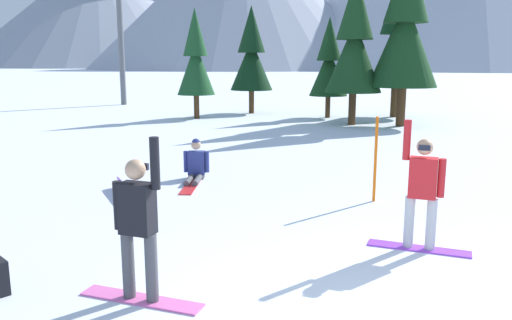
{
  "coord_description": "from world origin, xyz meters",
  "views": [
    {
      "loc": [
        -0.84,
        -5.35,
        2.84
      ],
      "look_at": [
        -1.94,
        4.04,
        1.0
      ],
      "focal_mm": 35.81,
      "sensor_mm": 36.0,
      "label": 1
    }
  ],
  "objects_px": {
    "pine_tree_broad": "(397,38)",
    "ski_lift_tower": "(120,26)",
    "pine_tree_slender": "(329,63)",
    "trail_marker_pole": "(375,160)",
    "loose_snowboard_far_spare": "(126,189)",
    "pine_tree_leaning": "(405,27)",
    "snowboarder_midground": "(422,190)",
    "snowboarder_background": "(195,166)",
    "pine_tree_tall": "(251,55)",
    "snowboarder_foreground": "(138,225)",
    "pine_tree_young": "(196,59)",
    "pine_tree_short": "(354,43)"
  },
  "relations": [
    {
      "from": "pine_tree_young",
      "to": "trail_marker_pole",
      "type": "bearing_deg",
      "value": -63.92
    },
    {
      "from": "loose_snowboard_far_spare",
      "to": "snowboarder_midground",
      "type": "bearing_deg",
      "value": -24.28
    },
    {
      "from": "trail_marker_pole",
      "to": "pine_tree_short",
      "type": "relative_size",
      "value": 0.27
    },
    {
      "from": "snowboarder_midground",
      "to": "pine_tree_slender",
      "type": "distance_m",
      "value": 18.58
    },
    {
      "from": "trail_marker_pole",
      "to": "pine_tree_young",
      "type": "height_order",
      "value": "pine_tree_young"
    },
    {
      "from": "snowboarder_midground",
      "to": "pine_tree_tall",
      "type": "height_order",
      "value": "pine_tree_tall"
    },
    {
      "from": "trail_marker_pole",
      "to": "pine_tree_leaning",
      "type": "distance_m",
      "value": 13.31
    },
    {
      "from": "ski_lift_tower",
      "to": "trail_marker_pole",
      "type": "bearing_deg",
      "value": -57.99
    },
    {
      "from": "snowboarder_foreground",
      "to": "pine_tree_slender",
      "type": "relative_size",
      "value": 0.4
    },
    {
      "from": "snowboarder_background",
      "to": "pine_tree_young",
      "type": "distance_m",
      "value": 13.71
    },
    {
      "from": "snowboarder_midground",
      "to": "pine_tree_broad",
      "type": "xyz_separation_m",
      "value": [
        2.37,
        19.17,
        3.04
      ]
    },
    {
      "from": "snowboarder_background",
      "to": "loose_snowboard_far_spare",
      "type": "distance_m",
      "value": 1.98
    },
    {
      "from": "pine_tree_young",
      "to": "pine_tree_leaning",
      "type": "xyz_separation_m",
      "value": [
        9.62,
        -1.93,
        1.31
      ]
    },
    {
      "from": "pine_tree_short",
      "to": "pine_tree_tall",
      "type": "distance_m",
      "value": 6.87
    },
    {
      "from": "pine_tree_short",
      "to": "trail_marker_pole",
      "type": "bearing_deg",
      "value": -91.77
    },
    {
      "from": "pine_tree_tall",
      "to": "pine_tree_young",
      "type": "bearing_deg",
      "value": -129.51
    },
    {
      "from": "trail_marker_pole",
      "to": "pine_tree_tall",
      "type": "bearing_deg",
      "value": 105.17
    },
    {
      "from": "snowboarder_midground",
      "to": "trail_marker_pole",
      "type": "bearing_deg",
      "value": 98.17
    },
    {
      "from": "loose_snowboard_far_spare",
      "to": "pine_tree_short",
      "type": "bearing_deg",
      "value": 66.77
    },
    {
      "from": "trail_marker_pole",
      "to": "pine_tree_short",
      "type": "xyz_separation_m",
      "value": [
        0.4,
        12.92,
        2.72
      ]
    },
    {
      "from": "loose_snowboard_far_spare",
      "to": "pine_tree_tall",
      "type": "bearing_deg",
      "value": 88.43
    },
    {
      "from": "snowboarder_midground",
      "to": "ski_lift_tower",
      "type": "distance_m",
      "value": 28.79
    },
    {
      "from": "loose_snowboard_far_spare",
      "to": "trail_marker_pole",
      "type": "relative_size",
      "value": 0.85
    },
    {
      "from": "snowboarder_midground",
      "to": "loose_snowboard_far_spare",
      "type": "height_order",
      "value": "snowboarder_midground"
    },
    {
      "from": "pine_tree_short",
      "to": "pine_tree_slender",
      "type": "bearing_deg",
      "value": 109.76
    },
    {
      "from": "pine_tree_slender",
      "to": "pine_tree_young",
      "type": "xyz_separation_m",
      "value": [
        -6.51,
        -1.21,
        0.21
      ]
    },
    {
      "from": "ski_lift_tower",
      "to": "pine_tree_tall",
      "type": "bearing_deg",
      "value": -26.82
    },
    {
      "from": "pine_tree_broad",
      "to": "pine_tree_slender",
      "type": "xyz_separation_m",
      "value": [
        -3.38,
        -0.71,
        -1.25
      ]
    },
    {
      "from": "pine_tree_leaning",
      "to": "snowboarder_background",
      "type": "bearing_deg",
      "value": -120.45
    },
    {
      "from": "ski_lift_tower",
      "to": "pine_tree_slender",
      "type": "bearing_deg",
      "value": -25.48
    },
    {
      "from": "pine_tree_short",
      "to": "pine_tree_leaning",
      "type": "xyz_separation_m",
      "value": [
        2.09,
        -0.29,
        0.64
      ]
    },
    {
      "from": "pine_tree_short",
      "to": "pine_tree_tall",
      "type": "relative_size",
      "value": 1.15
    },
    {
      "from": "trail_marker_pole",
      "to": "pine_tree_leaning",
      "type": "relative_size",
      "value": 0.22
    },
    {
      "from": "loose_snowboard_far_spare",
      "to": "pine_tree_leaning",
      "type": "relative_size",
      "value": 0.19
    },
    {
      "from": "trail_marker_pole",
      "to": "pine_tree_slender",
      "type": "xyz_separation_m",
      "value": [
        -0.62,
        15.77,
        1.85
      ]
    },
    {
      "from": "pine_tree_young",
      "to": "pine_tree_broad",
      "type": "bearing_deg",
      "value": 10.95
    },
    {
      "from": "pine_tree_slender",
      "to": "pine_tree_tall",
      "type": "bearing_deg",
      "value": 157.56
    },
    {
      "from": "loose_snowboard_far_spare",
      "to": "pine_tree_young",
      "type": "xyz_separation_m",
      "value": [
        -1.91,
        14.73,
        2.79
      ]
    },
    {
      "from": "loose_snowboard_far_spare",
      "to": "pine_tree_leaning",
      "type": "height_order",
      "value": "pine_tree_leaning"
    },
    {
      "from": "trail_marker_pole",
      "to": "snowboarder_foreground",
      "type": "bearing_deg",
      "value": -124.04
    },
    {
      "from": "snowboarder_background",
      "to": "trail_marker_pole",
      "type": "relative_size",
      "value": 1.02
    },
    {
      "from": "pine_tree_broad",
      "to": "ski_lift_tower",
      "type": "bearing_deg",
      "value": 161.41
    },
    {
      "from": "pine_tree_broad",
      "to": "pine_tree_tall",
      "type": "relative_size",
      "value": 1.27
    },
    {
      "from": "trail_marker_pole",
      "to": "pine_tree_broad",
      "type": "height_order",
      "value": "pine_tree_broad"
    },
    {
      "from": "loose_snowboard_far_spare",
      "to": "pine_tree_young",
      "type": "distance_m",
      "value": 15.11
    },
    {
      "from": "pine_tree_slender",
      "to": "ski_lift_tower",
      "type": "distance_m",
      "value": 14.75
    },
    {
      "from": "snowboarder_background",
      "to": "pine_tree_broad",
      "type": "xyz_separation_m",
      "value": [
        6.85,
        15.03,
        3.62
      ]
    },
    {
      "from": "trail_marker_pole",
      "to": "ski_lift_tower",
      "type": "xyz_separation_m",
      "value": [
        -13.77,
        22.04,
        4.12
      ]
    },
    {
      "from": "snowboarder_background",
      "to": "trail_marker_pole",
      "type": "distance_m",
      "value": 4.37
    },
    {
      "from": "snowboarder_background",
      "to": "loose_snowboard_far_spare",
      "type": "bearing_deg",
      "value": -125.06
    }
  ]
}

